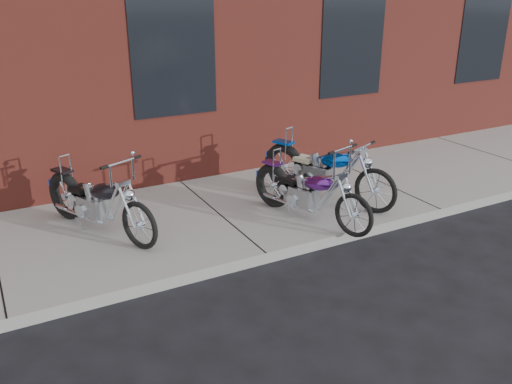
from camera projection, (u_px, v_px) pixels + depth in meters
ground at (266, 264)px, 6.83m from camera, size 120.00×120.00×0.00m
sidewalk at (217, 216)px, 8.04m from camera, size 22.00×3.00×0.15m
chopper_purple at (308, 195)px, 7.62m from camera, size 0.76×2.04×1.18m
chopper_blue at (324, 173)px, 8.36m from camera, size 1.02×2.23×1.03m
chopper_third at (98, 204)px, 7.24m from camera, size 1.01×2.06×1.12m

